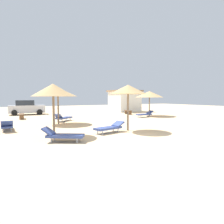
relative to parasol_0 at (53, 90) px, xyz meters
The scene contains 14 objects.
ground_plane 5.40m from the parasol_0, 47.03° to the right, with size 80.00×80.00×0.00m, color #DBBA8C.
parasol_0 is the anchor object (origin of this frame).
parasol_1 4.91m from the parasol_0, 73.30° to the left, with size 2.94×2.94×2.83m.
parasol_2 13.45m from the parasol_0, 27.81° to the left, with size 3.08×3.08×2.75m.
parasol_3 4.44m from the parasol_0, ahead, with size 2.28×2.28×2.84m.
lounger_0 2.66m from the parasol_0, 89.23° to the right, with size 1.94×1.56×0.68m.
lounger_1 6.83m from the parasol_0, 70.57° to the left, with size 1.87×1.67×0.73m.
lounger_2 12.12m from the parasol_0, 27.14° to the left, with size 1.91×0.66×0.67m.
lounger_3 3.80m from the parasol_0, 11.37° to the right, with size 2.01×1.05×0.62m.
lounger_4 4.37m from the parasol_0, 124.74° to the left, with size 0.65×1.90×0.70m.
bench_0 14.36m from the parasol_0, 39.65° to the left, with size 0.64×1.55×0.49m.
bench_1 10.04m from the parasol_0, 94.77° to the left, with size 0.56×1.53×0.49m.
parked_car 14.87m from the parasol_0, 89.52° to the left, with size 4.11×2.20×1.72m.
beach_cabana 18.96m from the parasol_0, 45.47° to the left, with size 3.93×4.09×3.10m.
Camera 1 is at (-5.64, -7.01, 2.07)m, focal length 31.18 mm.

